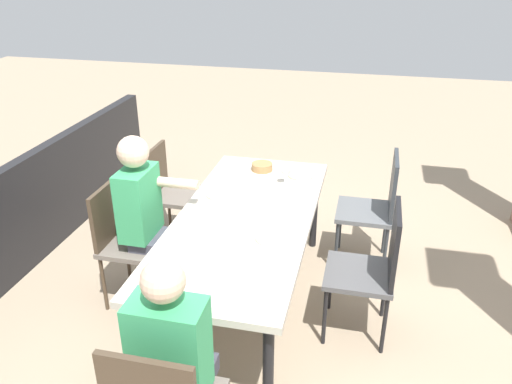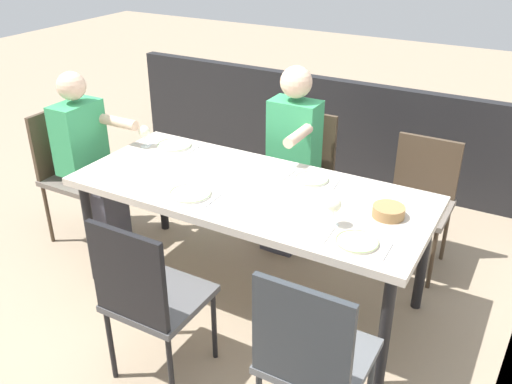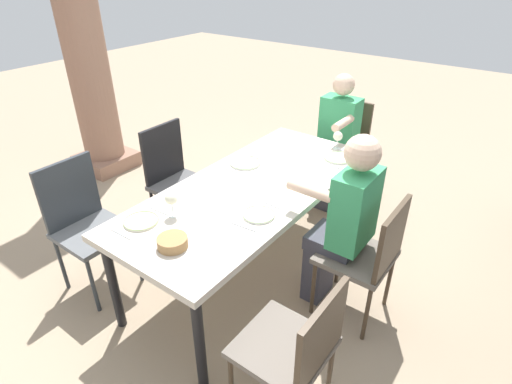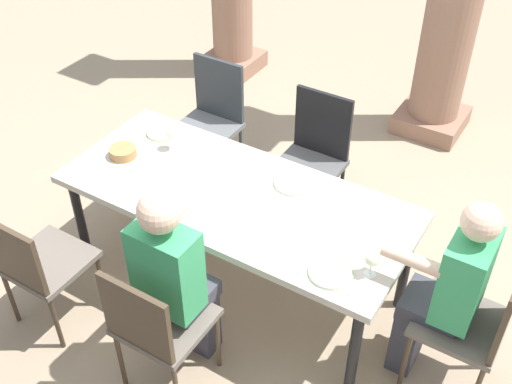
{
  "view_description": "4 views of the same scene",
  "coord_description": "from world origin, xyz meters",
  "px_view_note": "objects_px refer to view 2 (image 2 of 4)",
  "views": [
    {
      "loc": [
        2.95,
        0.76,
        2.4
      ],
      "look_at": [
        -0.13,
        0.05,
        0.88
      ],
      "focal_mm": 35.87,
      "sensor_mm": 36.0,
      "label": 1
    },
    {
      "loc": [
        -1.44,
        2.5,
        2.21
      ],
      "look_at": [
        -0.1,
        0.1,
        0.79
      ],
      "focal_mm": 38.95,
      "sensor_mm": 36.0,
      "label": 2
    },
    {
      "loc": [
        -1.99,
        -1.51,
        2.16
      ],
      "look_at": [
        -0.06,
        -0.08,
        0.76
      ],
      "focal_mm": 28.77,
      "sensor_mm": 36.0,
      "label": 3
    },
    {
      "loc": [
        1.59,
        -2.36,
        3.08
      ],
      "look_at": [
        0.1,
        0.06,
        0.77
      ],
      "focal_mm": 44.18,
      "sensor_mm": 36.0,
      "label": 4
    }
  ],
  "objects_px": {
    "diner_woman_green": "(290,154)",
    "plate_1": "(311,179)",
    "chair_west_north": "(311,354)",
    "chair_head_east": "(71,166)",
    "plate_2": "(190,194)",
    "diner_man_white": "(90,157)",
    "wine_glass_3": "(144,132)",
    "chair_mid_south": "(301,166)",
    "wine_glass_0": "(334,205)",
    "chair_mid_north": "(148,294)",
    "chair_west_south": "(419,195)",
    "plate_0": "(357,242)",
    "dining_table": "(250,197)",
    "bread_basket": "(389,211)",
    "plate_3": "(174,145)"
  },
  "relations": [
    {
      "from": "diner_woman_green",
      "to": "plate_1",
      "type": "relative_size",
      "value": 6.38
    },
    {
      "from": "diner_woman_green",
      "to": "chair_west_north",
      "type": "bearing_deg",
      "value": 119.1
    },
    {
      "from": "chair_west_north",
      "to": "chair_head_east",
      "type": "relative_size",
      "value": 1.01
    },
    {
      "from": "plate_2",
      "to": "plate_1",
      "type": "bearing_deg",
      "value": -135.61
    },
    {
      "from": "diner_man_white",
      "to": "plate_2",
      "type": "height_order",
      "value": "diner_man_white"
    },
    {
      "from": "diner_woman_green",
      "to": "plate_1",
      "type": "distance_m",
      "value": 0.54
    },
    {
      "from": "diner_woman_green",
      "to": "wine_glass_3",
      "type": "height_order",
      "value": "diner_woman_green"
    },
    {
      "from": "chair_mid_south",
      "to": "diner_woman_green",
      "type": "height_order",
      "value": "diner_woman_green"
    },
    {
      "from": "wine_glass_0",
      "to": "chair_mid_south",
      "type": "bearing_deg",
      "value": -57.82
    },
    {
      "from": "chair_mid_north",
      "to": "plate_2",
      "type": "height_order",
      "value": "chair_mid_north"
    },
    {
      "from": "chair_west_south",
      "to": "wine_glass_0",
      "type": "relative_size",
      "value": 5.4
    },
    {
      "from": "plate_0",
      "to": "plate_2",
      "type": "relative_size",
      "value": 0.89
    },
    {
      "from": "dining_table",
      "to": "plate_1",
      "type": "xyz_separation_m",
      "value": [
        -0.28,
        -0.26,
        0.07
      ]
    },
    {
      "from": "dining_table",
      "to": "wine_glass_0",
      "type": "distance_m",
      "value": 0.64
    },
    {
      "from": "dining_table",
      "to": "bread_basket",
      "type": "xyz_separation_m",
      "value": [
        -0.81,
        -0.06,
        0.09
      ]
    },
    {
      "from": "diner_man_white",
      "to": "plate_0",
      "type": "height_order",
      "value": "diner_man_white"
    },
    {
      "from": "dining_table",
      "to": "wine_glass_3",
      "type": "xyz_separation_m",
      "value": [
        0.93,
        -0.19,
        0.17
      ]
    },
    {
      "from": "chair_mid_north",
      "to": "chair_head_east",
      "type": "distance_m",
      "value": 1.66
    },
    {
      "from": "chair_mid_south",
      "to": "wine_glass_3",
      "type": "distance_m",
      "value": 1.15
    },
    {
      "from": "chair_west_north",
      "to": "chair_mid_north",
      "type": "xyz_separation_m",
      "value": [
        0.86,
        0.0,
        -0.01
      ]
    },
    {
      "from": "plate_2",
      "to": "wine_glass_3",
      "type": "bearing_deg",
      "value": -32.7
    },
    {
      "from": "dining_table",
      "to": "plate_0",
      "type": "distance_m",
      "value": 0.81
    },
    {
      "from": "chair_west_north",
      "to": "chair_mid_south",
      "type": "bearing_deg",
      "value": -63.65
    },
    {
      "from": "plate_2",
      "to": "plate_3",
      "type": "height_order",
      "value": "same"
    },
    {
      "from": "dining_table",
      "to": "chair_mid_south",
      "type": "height_order",
      "value": "chair_mid_south"
    },
    {
      "from": "chair_west_north",
      "to": "plate_2",
      "type": "bearing_deg",
      "value": -30.92
    },
    {
      "from": "chair_mid_north",
      "to": "wine_glass_0",
      "type": "height_order",
      "value": "chair_mid_north"
    },
    {
      "from": "wine_glass_0",
      "to": "plate_2",
      "type": "distance_m",
      "value": 0.84
    },
    {
      "from": "diner_woman_green",
      "to": "plate_0",
      "type": "distance_m",
      "value": 1.25
    },
    {
      "from": "dining_table",
      "to": "chair_mid_south",
      "type": "xyz_separation_m",
      "value": [
        0.07,
        -0.87,
        -0.16
      ]
    },
    {
      "from": "diner_woman_green",
      "to": "bread_basket",
      "type": "distance_m",
      "value": 1.07
    },
    {
      "from": "chair_west_north",
      "to": "diner_man_white",
      "type": "xyz_separation_m",
      "value": [
        2.08,
        -0.88,
        0.12
      ]
    },
    {
      "from": "plate_3",
      "to": "bread_basket",
      "type": "distance_m",
      "value": 1.58
    },
    {
      "from": "dining_table",
      "to": "plate_1",
      "type": "bearing_deg",
      "value": -136.71
    },
    {
      "from": "chair_head_east",
      "to": "chair_mid_south",
      "type": "bearing_deg",
      "value": -148.22
    },
    {
      "from": "plate_0",
      "to": "plate_1",
      "type": "distance_m",
      "value": 0.72
    },
    {
      "from": "plate_3",
      "to": "diner_woman_green",
      "type": "bearing_deg",
      "value": -150.88
    },
    {
      "from": "chair_west_south",
      "to": "diner_woman_green",
      "type": "height_order",
      "value": "diner_woman_green"
    },
    {
      "from": "chair_mid_north",
      "to": "chair_mid_south",
      "type": "bearing_deg",
      "value": -90.0
    },
    {
      "from": "chair_west_south",
      "to": "chair_mid_north",
      "type": "relative_size",
      "value": 0.91
    },
    {
      "from": "chair_west_south",
      "to": "wine_glass_3",
      "type": "distance_m",
      "value": 1.89
    },
    {
      "from": "chair_mid_south",
      "to": "plate_0",
      "type": "xyz_separation_m",
      "value": [
        -0.82,
        1.14,
        0.23
      ]
    },
    {
      "from": "chair_mid_north",
      "to": "diner_woman_green",
      "type": "distance_m",
      "value": 1.56
    },
    {
      "from": "chair_west_south",
      "to": "bread_basket",
      "type": "relative_size",
      "value": 5.13
    },
    {
      "from": "chair_west_north",
      "to": "plate_1",
      "type": "bearing_deg",
      "value": -65.4
    },
    {
      "from": "plate_1",
      "to": "chair_head_east",
      "type": "bearing_deg",
      "value": 8.46
    },
    {
      "from": "chair_mid_south",
      "to": "diner_woman_green",
      "type": "distance_m",
      "value": 0.26
    },
    {
      "from": "chair_west_south",
      "to": "wine_glass_0",
      "type": "height_order",
      "value": "wine_glass_0"
    },
    {
      "from": "dining_table",
      "to": "plate_2",
      "type": "relative_size",
      "value": 8.84
    },
    {
      "from": "chair_mid_north",
      "to": "bread_basket",
      "type": "height_order",
      "value": "chair_mid_north"
    }
  ]
}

